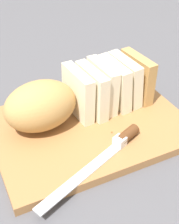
{
  "coord_description": "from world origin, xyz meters",
  "views": [
    {
      "loc": [
        -0.21,
        -0.48,
        0.44
      ],
      "look_at": [
        0.0,
        0.0,
        0.05
      ],
      "focal_mm": 51.5,
      "sensor_mm": 36.0,
      "label": 1
    }
  ],
  "objects": [
    {
      "name": "crumb_near_loaf",
      "position": [
        0.04,
        0.06,
        0.02
      ],
      "size": [
        0.0,
        0.0,
        0.0
      ],
      "primitive_type": "sphere",
      "color": "#996633",
      "rests_on": "cutting_board"
    },
    {
      "name": "ground_plane",
      "position": [
        0.0,
        0.0,
        0.0
      ],
      "size": [
        3.0,
        3.0,
        0.0
      ],
      "primitive_type": "plane",
      "color": "#4C4C51"
    },
    {
      "name": "crumb_near_knife",
      "position": [
        0.03,
        -0.05,
        0.02
      ],
      "size": [
        0.0,
        0.0,
        0.0
      ],
      "primitive_type": "sphere",
      "color": "#996633",
      "rests_on": "cutting_board"
    },
    {
      "name": "bread_knife",
      "position": [
        0.01,
        -0.09,
        0.03
      ],
      "size": [
        0.24,
        0.12,
        0.02
      ],
      "rotation": [
        0.0,
        0.0,
        3.56
      ],
      "color": "silver",
      "rests_on": "cutting_board"
    },
    {
      "name": "bread_loaf",
      "position": [
        -0.02,
        0.04,
        0.07
      ],
      "size": [
        0.33,
        0.13,
        0.1
      ],
      "rotation": [
        0.0,
        0.0,
        0.09
      ],
      "color": "tan",
      "rests_on": "cutting_board"
    },
    {
      "name": "cutting_board",
      "position": [
        0.0,
        0.0,
        0.01
      ],
      "size": [
        0.41,
        0.3,
        0.02
      ],
      "primitive_type": "cube",
      "rotation": [
        0.0,
        0.0,
        0.03
      ],
      "color": "#9E6B3D",
      "rests_on": "ground_plane"
    }
  ]
}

